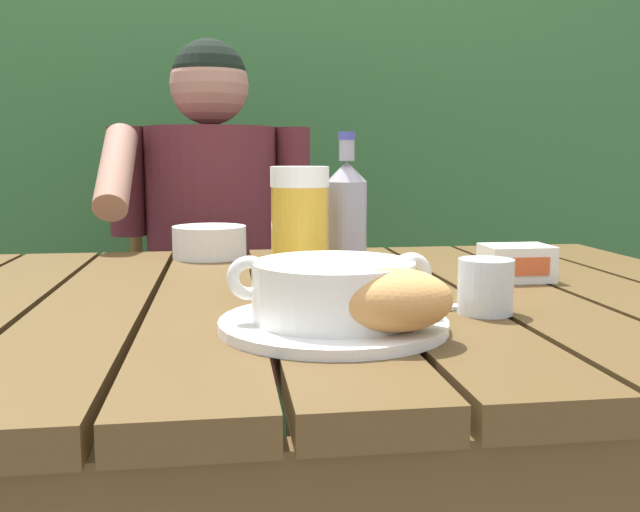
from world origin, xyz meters
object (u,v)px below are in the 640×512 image
(beer_glass, at_px, (300,229))
(butter_tub, at_px, (516,263))
(beer_bottle, at_px, (346,220))
(bread_roll, at_px, (392,300))
(table_knife, at_px, (420,309))
(water_glass_small, at_px, (486,286))
(diner_bowl, at_px, (209,242))
(person_eating, at_px, (212,252))
(serving_plate, at_px, (331,324))
(chair_near_diner, at_px, (216,329))
(soup_bowl, at_px, (331,289))

(beer_glass, bearing_deg, butter_tub, 7.06)
(beer_glass, bearing_deg, beer_bottle, 35.43)
(bread_roll, xyz_separation_m, table_knife, (0.07, 0.13, -0.04))
(water_glass_small, bearing_deg, beer_bottle, 120.52)
(beer_glass, height_order, diner_bowl, beer_glass)
(person_eating, xyz_separation_m, serving_plate, (0.15, -0.93, 0.04))
(beer_glass, bearing_deg, chair_near_diner, 98.63)
(serving_plate, bearing_deg, beer_glass, 92.55)
(beer_bottle, bearing_deg, beer_glass, -144.57)
(person_eating, distance_m, diner_bowl, 0.35)
(chair_near_diner, distance_m, butter_tub, 1.03)
(person_eating, bearing_deg, diner_bowl, -89.52)
(bread_roll, bearing_deg, beer_bottle, 87.92)
(bread_roll, xyz_separation_m, water_glass_small, (0.15, 0.12, -0.01))
(person_eating, height_order, table_knife, person_eating)
(beer_bottle, bearing_deg, butter_tub, -2.56)
(serving_plate, bearing_deg, beer_bottle, 76.57)
(person_eating, relative_size, diner_bowl, 8.70)
(chair_near_diner, distance_m, water_glass_small, 1.18)
(serving_plate, relative_size, table_knife, 1.77)
(bread_roll, bearing_deg, serving_plate, 130.60)
(person_eating, distance_m, beer_glass, 0.73)
(bread_roll, height_order, beer_bottle, beer_bottle)
(serving_plate, height_order, table_knife, serving_plate)
(person_eating, xyz_separation_m, table_knife, (0.27, -0.87, 0.04))
(serving_plate, xyz_separation_m, soup_bowl, (0.00, 0.00, 0.04))
(beer_glass, bearing_deg, water_glass_small, -39.28)
(person_eating, xyz_separation_m, beer_bottle, (0.22, -0.65, 0.13))
(chair_near_diner, xyz_separation_m, butter_tub, (0.49, -0.86, 0.30))
(water_glass_small, height_order, butter_tub, water_glass_small)
(person_eating, bearing_deg, water_glass_small, -68.11)
(water_glass_small, xyz_separation_m, butter_tub, (0.14, 0.22, -0.01))
(chair_near_diner, relative_size, beer_glass, 5.34)
(water_glass_small, distance_m, table_knife, 0.09)
(bread_roll, xyz_separation_m, beer_glass, (-0.07, 0.29, 0.05))
(soup_bowl, relative_size, beer_bottle, 1.01)
(chair_near_diner, relative_size, soup_bowl, 4.13)
(person_eating, bearing_deg, beer_bottle, -71.47)
(soup_bowl, distance_m, beer_bottle, 0.30)
(serving_plate, bearing_deg, diner_bowl, 103.93)
(beer_glass, relative_size, diner_bowl, 1.27)
(serving_plate, bearing_deg, chair_near_diner, 97.41)
(butter_tub, bearing_deg, diner_bowl, 146.56)
(person_eating, relative_size, table_knife, 8.36)
(chair_near_diner, relative_size, table_knife, 6.53)
(chair_near_diner, xyz_separation_m, diner_bowl, (0.00, -0.54, 0.31))
(chair_near_diner, xyz_separation_m, serving_plate, (0.15, -1.13, 0.28))
(beer_glass, bearing_deg, diner_bowl, 110.58)
(water_glass_small, bearing_deg, person_eating, 111.89)
(soup_bowl, distance_m, table_knife, 0.15)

